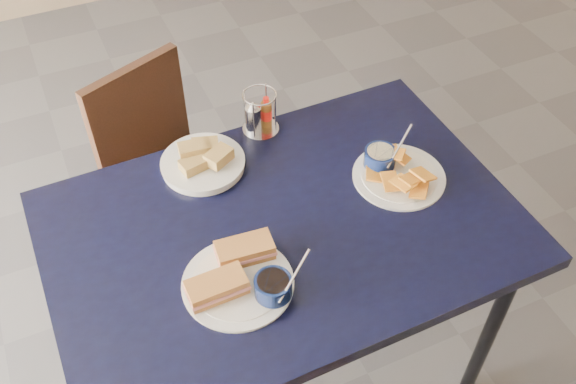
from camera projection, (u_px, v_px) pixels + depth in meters
name	position (u px, v px, depth m)	size (l,w,h in m)	color
ground	(233.00, 339.00, 2.29)	(6.00, 6.00, 0.00)	#4A4A4E
dining_table	(284.00, 240.00, 1.72)	(1.23, 0.83, 0.75)	black
chair_far	(168.00, 155.00, 2.28)	(0.48, 0.49, 0.80)	#321A10
sandwich_plate	(241.00, 277.00, 1.53)	(0.30, 0.27, 0.12)	white
plantain_plate	(392.00, 169.00, 1.79)	(0.26, 0.26, 0.12)	white
bread_basket	(203.00, 161.00, 1.81)	(0.23, 0.23, 0.07)	white
condiment_caddy	(259.00, 115.00, 1.89)	(0.11, 0.11, 0.14)	silver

